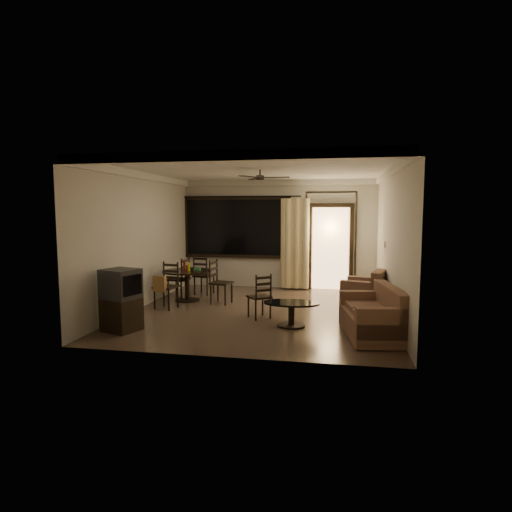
% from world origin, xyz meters
% --- Properties ---
extents(ground, '(5.50, 5.50, 0.00)m').
position_xyz_m(ground, '(0.00, 0.00, 0.00)').
color(ground, '#7F6651').
rests_on(ground, ground).
extents(room_shell, '(5.50, 6.70, 5.50)m').
position_xyz_m(room_shell, '(0.59, 1.77, 1.83)').
color(room_shell, beige).
rests_on(room_shell, ground).
extents(dining_table, '(1.09, 1.09, 0.90)m').
position_xyz_m(dining_table, '(-1.78, 0.75, 0.54)').
color(dining_table, black).
rests_on(dining_table, ground).
extents(dining_chair_west, '(0.49, 0.49, 0.95)m').
position_xyz_m(dining_chair_west, '(-2.04, 0.91, 0.28)').
color(dining_chair_west, black).
rests_on(dining_chair_west, ground).
extents(dining_chair_east, '(0.49, 0.49, 0.95)m').
position_xyz_m(dining_chair_east, '(-0.96, 0.59, 0.28)').
color(dining_chair_east, black).
rests_on(dining_chair_east, ground).
extents(dining_chair_south, '(0.49, 0.54, 0.95)m').
position_xyz_m(dining_chair_south, '(-1.95, -0.09, 0.31)').
color(dining_chair_south, black).
rests_on(dining_chair_south, ground).
extents(dining_chair_north, '(0.49, 0.49, 0.95)m').
position_xyz_m(dining_chair_north, '(-1.64, 1.52, 0.28)').
color(dining_chair_north, black).
rests_on(dining_chair_north, ground).
extents(tv_cabinet, '(0.67, 0.64, 1.04)m').
position_xyz_m(tv_cabinet, '(-2.05, -1.78, 0.52)').
color(tv_cabinet, black).
rests_on(tv_cabinet, ground).
extents(sofa, '(1.01, 1.59, 0.79)m').
position_xyz_m(sofa, '(2.11, -1.38, 0.32)').
color(sofa, '#43281F').
rests_on(sofa, ground).
extents(armchair, '(0.97, 0.97, 0.79)m').
position_xyz_m(armchair, '(2.10, 0.56, 0.33)').
color(armchair, '#43281F').
rests_on(armchair, ground).
extents(coffee_table, '(0.98, 0.59, 0.43)m').
position_xyz_m(coffee_table, '(0.73, -0.99, 0.29)').
color(coffee_table, black).
rests_on(coffee_table, ground).
extents(side_chair, '(0.53, 0.53, 0.85)m').
position_xyz_m(side_chair, '(0.09, -0.53, 0.25)').
color(side_chair, black).
rests_on(side_chair, ground).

